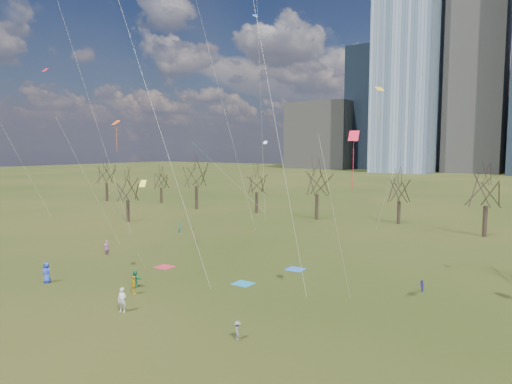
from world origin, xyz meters
The scene contains 15 objects.
ground centered at (0.00, 0.00, 0.00)m, with size 500.00×500.00×0.00m, color black.
downtown_skyline centered at (-2.43, 210.64, 39.01)m, with size 212.50×78.00×118.00m.
bare_tree_row centered at (-0.09, 37.22, 6.12)m, with size 113.04×29.80×9.50m.
blanket_teal centered at (2.96, 5.58, 0.01)m, with size 1.60×1.50×0.03m, color teal.
blanket_navy centered at (4.42, 11.96, 0.01)m, with size 1.60×1.50×0.03m, color blue.
blanket_crimson centered at (-6.35, 5.84, 0.01)m, with size 1.60×1.50×0.03m, color #BC253D.
person_0 centered at (-10.97, -3.22, 0.87)m, with size 0.85×0.55×1.74m, color #2A41B8.
person_1 centered at (-0.24, -4.36, 0.86)m, with size 0.62×0.41×1.71m, color silver.
person_3 centered at (9.04, -3.68, 0.56)m, with size 0.73×0.42×1.13m, color slate.
person_4 centered at (-2.54, -1.28, 0.72)m, with size 0.84×0.35×1.44m, color gold.
person_5 centered at (-3.84, 0.04, 0.70)m, with size 1.30×0.41×1.40m, color #186C44.
person_7 centered at (-14.97, 6.04, 0.77)m, with size 0.56×0.37×1.54m, color #A15098.
person_8 centered at (15.86, 11.54, 0.46)m, with size 0.45×0.35×0.93m, color #2D25A1.
person_13 centered at (-16.93, 19.39, 0.74)m, with size 0.54×0.35×1.48m, color #186D61.
kites_airborne centered at (2.87, 11.23, 15.14)m, with size 75.33×39.66×34.51m.
Camera 1 is at (24.21, -24.70, 11.27)m, focal length 32.00 mm.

